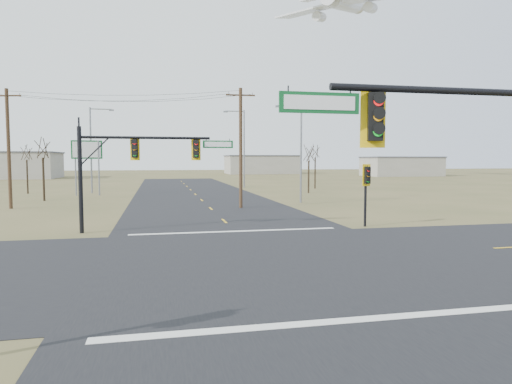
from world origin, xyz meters
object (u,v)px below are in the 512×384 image
streetlight_b (242,144)px  bare_tree_d (315,151)px  mast_arm_far (140,156)px  utility_pole_far (9,147)px  highway_sign (87,157)px  utility_pole_near (241,146)px  bare_tree_a (43,147)px  streetlight_c (93,145)px  pedestal_signal_ne (367,180)px  bare_tree_b (26,152)px  streetlight_a (299,148)px  bare_tree_c (309,153)px

streetlight_b → bare_tree_d: (9.63, -4.71, -1.02)m
mast_arm_far → utility_pole_far: bearing=142.4°
utility_pole_far → highway_sign: size_ratio=1.59×
utility_pole_near → bare_tree_a: size_ratio=1.50×
streetlight_c → utility_pole_near: bearing=-54.1°
streetlight_c → bare_tree_a: (-3.44, -10.12, -0.54)m
highway_sign → streetlight_b: streetlight_b is taller
pedestal_signal_ne → bare_tree_b: bare_tree_b is taller
streetlight_b → utility_pole_near: bearing=-98.2°
mast_arm_far → streetlight_a: bearing=61.3°
pedestal_signal_ne → streetlight_a: streetlight_a is taller
bare_tree_b → streetlight_a: bearing=-31.9°
bare_tree_a → bare_tree_c: 29.79m
streetlight_c → utility_pole_far: bearing=-103.7°
bare_tree_a → bare_tree_d: bearing=20.7°
utility_pole_near → bare_tree_a: 21.08m
streetlight_b → streetlight_c: 21.23m
utility_pole_far → bare_tree_d: 39.35m
pedestal_signal_ne → streetlight_c: (-20.33, 33.24, 3.01)m
pedestal_signal_ne → bare_tree_d: bare_tree_d is taller
mast_arm_far → pedestal_signal_ne: bearing=10.3°
pedestal_signal_ne → utility_pole_far: 29.58m
pedestal_signal_ne → bare_tree_c: 28.34m
streetlight_c → highway_sign: bearing=-91.2°
bare_tree_c → bare_tree_d: size_ratio=0.95×
streetlight_c → bare_tree_d: streetlight_c is taller
pedestal_signal_ne → highway_sign: highway_sign is taller
highway_sign → streetlight_a: (21.13, -13.31, 0.84)m
pedestal_signal_ne → utility_pole_far: (-24.80, 15.97, 2.31)m
pedestal_signal_ne → highway_sign: 35.72m
bare_tree_b → bare_tree_c: (33.68, -6.06, -0.08)m
streetlight_a → streetlight_c: size_ratio=0.90×
streetlight_a → bare_tree_d: 21.50m
highway_sign → bare_tree_a: 7.00m
streetlight_c → bare_tree_c: size_ratio=1.66×
bare_tree_b → pedestal_signal_ne: bearing=-50.3°
highway_sign → bare_tree_b: 8.82m
streetlight_a → bare_tree_c: streetlight_a is taller
mast_arm_far → utility_pole_near: (7.90, 11.18, 0.89)m
utility_pole_far → streetlight_b: bearing=44.8°
bare_tree_d → bare_tree_b: bearing=-177.2°
streetlight_a → bare_tree_b: bearing=140.1°
bare_tree_c → streetlight_b: bearing=115.4°
highway_sign → pedestal_signal_ne: bearing=-63.9°
streetlight_a → streetlight_c: 27.22m
highway_sign → mast_arm_far: bearing=-85.1°
streetlight_b → bare_tree_a: size_ratio=1.68×
utility_pole_far → streetlight_a: (25.46, -0.05, 0.09)m
streetlight_a → streetlight_b: size_ratio=0.83×
mast_arm_far → streetlight_a: size_ratio=0.94×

